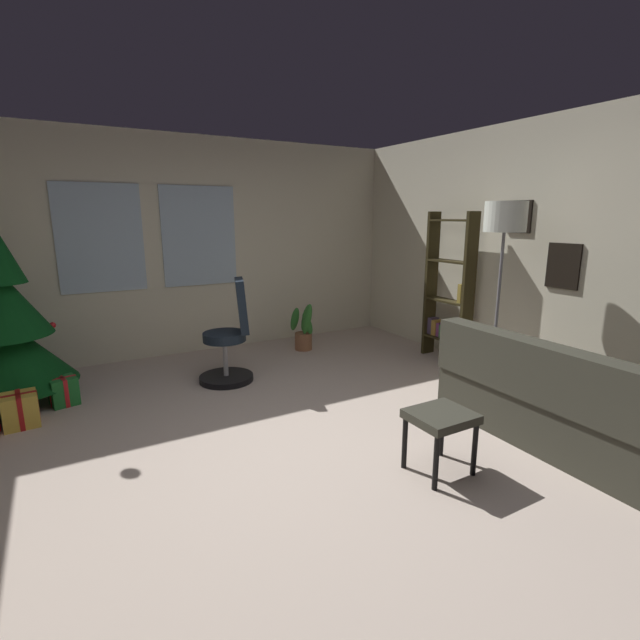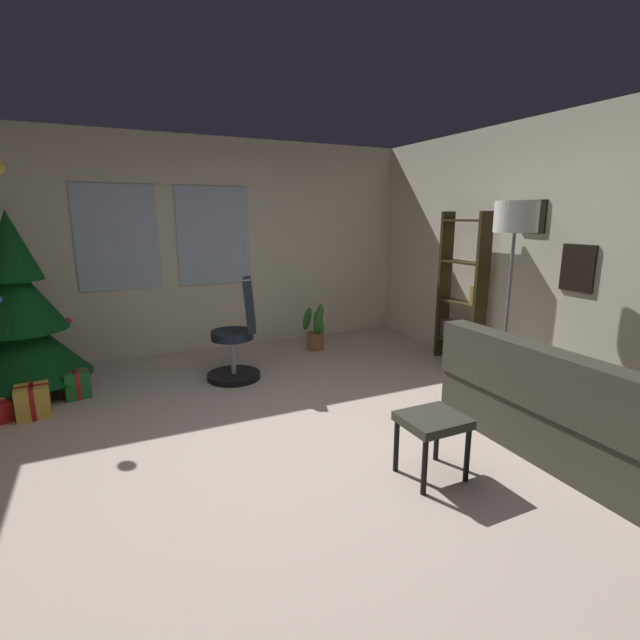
{
  "view_description": "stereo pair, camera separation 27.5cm",
  "coord_description": "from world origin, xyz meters",
  "px_view_note": "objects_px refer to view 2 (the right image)",
  "views": [
    {
      "loc": [
        -1.41,
        -2.7,
        1.7
      ],
      "look_at": [
        0.43,
        0.51,
        0.86
      ],
      "focal_mm": 25.75,
      "sensor_mm": 36.0,
      "label": 1
    },
    {
      "loc": [
        -1.17,
        -2.83,
        1.7
      ],
      "look_at": [
        0.43,
        0.51,
        0.86
      ],
      "focal_mm": 25.75,
      "sensor_mm": 36.0,
      "label": 2
    }
  ],
  "objects_px": {
    "holiday_tree": "(21,320)",
    "gift_box_green": "(76,384)",
    "bookshelf": "(461,299)",
    "couch": "(605,418)",
    "office_chair": "(238,340)",
    "gift_box_gold": "(33,401)",
    "floor_lamp": "(515,230)",
    "potted_plant": "(316,329)",
    "footstool": "(433,426)"
  },
  "relations": [
    {
      "from": "holiday_tree",
      "to": "gift_box_green",
      "type": "xyz_separation_m",
      "value": [
        0.42,
        -0.31,
        -0.61
      ]
    },
    {
      "from": "gift_box_green",
      "to": "bookshelf",
      "type": "xyz_separation_m",
      "value": [
        4.05,
        -0.73,
        0.63
      ]
    },
    {
      "from": "couch",
      "to": "gift_box_green",
      "type": "height_order",
      "value": "couch"
    },
    {
      "from": "office_chair",
      "to": "bookshelf",
      "type": "height_order",
      "value": "bookshelf"
    },
    {
      "from": "gift_box_gold",
      "to": "office_chair",
      "type": "bearing_deg",
      "value": 5.03
    },
    {
      "from": "gift_box_gold",
      "to": "office_chair",
      "type": "xyz_separation_m",
      "value": [
        1.87,
        0.16,
        0.29
      ]
    },
    {
      "from": "couch",
      "to": "floor_lamp",
      "type": "height_order",
      "value": "floor_lamp"
    },
    {
      "from": "bookshelf",
      "to": "couch",
      "type": "bearing_deg",
      "value": -104.45
    },
    {
      "from": "couch",
      "to": "office_chair",
      "type": "distance_m",
      "value": 3.33
    },
    {
      "from": "gift_box_green",
      "to": "gift_box_gold",
      "type": "distance_m",
      "value": 0.46
    },
    {
      "from": "holiday_tree",
      "to": "gift_box_green",
      "type": "height_order",
      "value": "holiday_tree"
    },
    {
      "from": "potted_plant",
      "to": "gift_box_green",
      "type": "bearing_deg",
      "value": -170.1
    },
    {
      "from": "bookshelf",
      "to": "gift_box_green",
      "type": "bearing_deg",
      "value": 169.8
    },
    {
      "from": "holiday_tree",
      "to": "gift_box_green",
      "type": "relative_size",
      "value": 8.25
    },
    {
      "from": "gift_box_green",
      "to": "potted_plant",
      "type": "relative_size",
      "value": 0.41
    },
    {
      "from": "gift_box_green",
      "to": "bookshelf",
      "type": "distance_m",
      "value": 4.17
    },
    {
      "from": "footstool",
      "to": "floor_lamp",
      "type": "height_order",
      "value": "floor_lamp"
    },
    {
      "from": "couch",
      "to": "office_chair",
      "type": "relative_size",
      "value": 1.86
    },
    {
      "from": "holiday_tree",
      "to": "couch",
      "type": "bearing_deg",
      "value": -38.96
    },
    {
      "from": "couch",
      "to": "footstool",
      "type": "distance_m",
      "value": 1.36
    },
    {
      "from": "footstool",
      "to": "gift_box_green",
      "type": "bearing_deg",
      "value": 130.47
    },
    {
      "from": "holiday_tree",
      "to": "bookshelf",
      "type": "xyz_separation_m",
      "value": [
        4.47,
        -1.04,
        0.03
      ]
    },
    {
      "from": "couch",
      "to": "office_chair",
      "type": "xyz_separation_m",
      "value": [
        -1.95,
        2.69,
        0.15
      ]
    },
    {
      "from": "gift_box_green",
      "to": "office_chair",
      "type": "distance_m",
      "value": 1.59
    },
    {
      "from": "holiday_tree",
      "to": "office_chair",
      "type": "distance_m",
      "value": 2.05
    },
    {
      "from": "potted_plant",
      "to": "floor_lamp",
      "type": "bearing_deg",
      "value": -64.91
    },
    {
      "from": "gift_box_gold",
      "to": "bookshelf",
      "type": "relative_size",
      "value": 0.16
    },
    {
      "from": "office_chair",
      "to": "floor_lamp",
      "type": "relative_size",
      "value": 0.59
    },
    {
      "from": "office_chair",
      "to": "couch",
      "type": "bearing_deg",
      "value": -54.05
    },
    {
      "from": "couch",
      "to": "floor_lamp",
      "type": "xyz_separation_m",
      "value": [
        0.25,
        1.19,
        1.3
      ]
    },
    {
      "from": "footstool",
      "to": "bookshelf",
      "type": "xyz_separation_m",
      "value": [
        1.87,
        1.83,
        0.4
      ]
    },
    {
      "from": "potted_plant",
      "to": "footstool",
      "type": "bearing_deg",
      "value": -100.6
    },
    {
      "from": "holiday_tree",
      "to": "potted_plant",
      "type": "distance_m",
      "value": 3.21
    },
    {
      "from": "gift_box_green",
      "to": "gift_box_gold",
      "type": "xyz_separation_m",
      "value": [
        -0.32,
        -0.33,
        0.01
      ]
    },
    {
      "from": "holiday_tree",
      "to": "potted_plant",
      "type": "bearing_deg",
      "value": 3.02
    },
    {
      "from": "gift_box_gold",
      "to": "footstool",
      "type": "bearing_deg",
      "value": -41.69
    },
    {
      "from": "gift_box_gold",
      "to": "potted_plant",
      "type": "distance_m",
      "value": 3.18
    },
    {
      "from": "bookshelf",
      "to": "potted_plant",
      "type": "xyz_separation_m",
      "value": [
        -1.3,
        1.21,
        -0.49
      ]
    },
    {
      "from": "bookshelf",
      "to": "floor_lamp",
      "type": "distance_m",
      "value": 1.28
    },
    {
      "from": "footstool",
      "to": "holiday_tree",
      "type": "relative_size",
      "value": 0.2
    },
    {
      "from": "holiday_tree",
      "to": "office_chair",
      "type": "relative_size",
      "value": 2.02
    },
    {
      "from": "couch",
      "to": "bookshelf",
      "type": "xyz_separation_m",
      "value": [
        0.55,
        2.13,
        0.49
      ]
    },
    {
      "from": "bookshelf",
      "to": "potted_plant",
      "type": "height_order",
      "value": "bookshelf"
    },
    {
      "from": "couch",
      "to": "office_chair",
      "type": "bearing_deg",
      "value": 125.95
    },
    {
      "from": "footstool",
      "to": "gift_box_green",
      "type": "relative_size",
      "value": 1.64
    },
    {
      "from": "gift_box_green",
      "to": "office_chair",
      "type": "bearing_deg",
      "value": -6.1
    },
    {
      "from": "footstool",
      "to": "gift_box_green",
      "type": "height_order",
      "value": "footstool"
    },
    {
      "from": "couch",
      "to": "gift_box_gold",
      "type": "bearing_deg",
      "value": 146.54
    },
    {
      "from": "holiday_tree",
      "to": "gift_box_gold",
      "type": "relative_size",
      "value": 7.67
    },
    {
      "from": "gift_box_green",
      "to": "gift_box_gold",
      "type": "bearing_deg",
      "value": -133.97
    }
  ]
}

